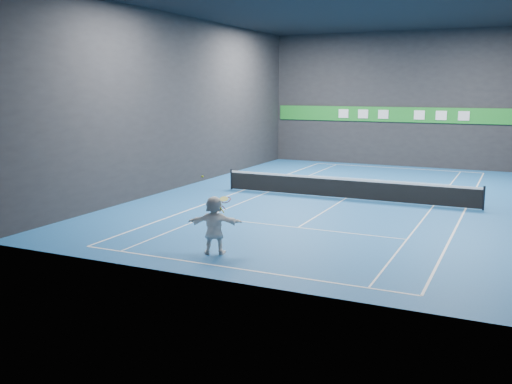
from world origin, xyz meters
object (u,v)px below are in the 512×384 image
at_px(player, 214,225).
at_px(tennis_racket, 225,202).
at_px(tennis_net, 346,188).
at_px(tennis_ball, 202,176).

height_order(player, tennis_racket, same).
relative_size(tennis_net, tennis_racket, 22.35).
distance_m(player, tennis_racket, 0.88).
bearing_deg(tennis_ball, player, -2.94).
distance_m(tennis_net, tennis_racket, 10.85).
bearing_deg(tennis_net, player, -96.29).
height_order(tennis_ball, tennis_net, tennis_ball).
bearing_deg(tennis_net, tennis_racket, -94.28).
bearing_deg(player, tennis_net, -117.04).
height_order(tennis_ball, tennis_racket, tennis_ball).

